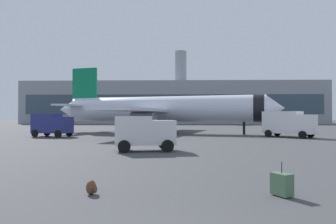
% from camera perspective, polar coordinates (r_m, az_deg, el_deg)
% --- Properties ---
extents(airplane_at_gate, '(35.27, 32.13, 10.50)m').
position_cam_1_polar(airplane_at_gate, '(47.09, -1.26, 0.51)').
color(airplane_at_gate, silver).
rests_on(airplane_at_gate, ground).
extents(service_truck, '(5.21, 3.53, 2.90)m').
position_cam_1_polar(service_truck, '(41.78, -20.55, -2.09)').
color(service_truck, navy).
rests_on(service_truck, ground).
extents(fuel_truck, '(6.03, 5.84, 3.20)m').
position_cam_1_polar(fuel_truck, '(41.04, 21.23, -1.88)').
color(fuel_truck, white).
rests_on(fuel_truck, ground).
extents(cargo_van, '(4.67, 2.95, 2.60)m').
position_cam_1_polar(cargo_van, '(23.13, -4.38, -3.60)').
color(cargo_van, white).
rests_on(cargo_van, ground).
extents(safety_cone_near, '(0.44, 0.44, 0.66)m').
position_cam_1_polar(safety_cone_near, '(49.25, -8.25, -3.42)').
color(safety_cone_near, '#F2590C').
rests_on(safety_cone_near, ground).
extents(safety_cone_mid, '(0.44, 0.44, 0.69)m').
position_cam_1_polar(safety_cone_mid, '(52.05, -5.34, -3.27)').
color(safety_cone_mid, '#F2590C').
rests_on(safety_cone_mid, ground).
extents(rolling_suitcase, '(0.66, 0.75, 1.10)m').
position_cam_1_polar(rolling_suitcase, '(10.89, 20.17, -12.33)').
color(rolling_suitcase, '#476B4C').
rests_on(rolling_suitcase, ground).
extents(traveller_backpack, '(0.36, 0.40, 0.48)m').
position_cam_1_polar(traveller_backpack, '(10.80, -13.86, -13.31)').
color(traveller_backpack, brown).
rests_on(traveller_backpack, ground).
extents(terminal_building, '(106.04, 21.45, 26.82)m').
position_cam_1_polar(terminal_building, '(115.39, 0.97, 1.64)').
color(terminal_building, gray).
rests_on(terminal_building, ground).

